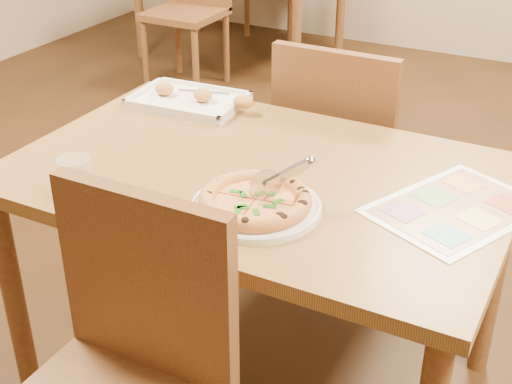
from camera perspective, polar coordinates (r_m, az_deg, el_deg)
The scene contains 9 objects.
dining_table at distance 1.91m, azimuth 0.23°, elevation -0.51°, with size 1.30×0.85×0.72m.
chair_near at distance 1.54m, azimuth -10.45°, elevation -12.51°, with size 0.42×0.42×0.47m.
chair_far at distance 2.43m, azimuth 6.81°, elevation 4.22°, with size 0.42×0.42×0.47m.
plate at distance 1.68m, azimuth 0.00°, elevation -1.25°, with size 0.31×0.31×0.02m, color white.
pizza at distance 1.67m, azimuth -0.06°, elevation -0.68°, with size 0.27×0.27×0.04m.
pizza_cutter at distance 1.65m, azimuth 1.99°, elevation 1.20°, with size 0.11×0.12×0.09m.
appetizer_tray at distance 2.29m, azimuth -5.21°, elevation 7.30°, with size 0.40×0.26×0.06m.
glass_tumbler at distance 1.78m, azimuth -14.23°, elevation 0.90°, with size 0.08×0.08×0.10m.
menu at distance 1.75m, azimuth 15.69°, elevation -1.27°, with size 0.28×0.40×0.01m, color white.
Camera 1 is at (0.77, -1.48, 1.57)m, focal length 50.00 mm.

